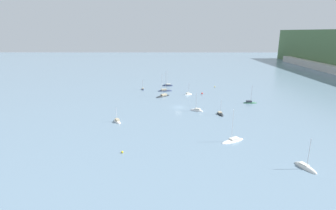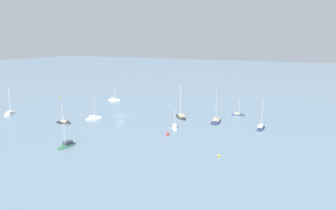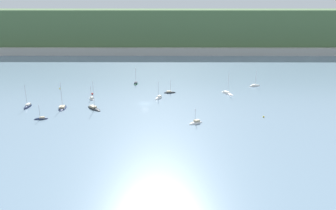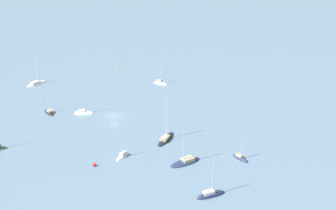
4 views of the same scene
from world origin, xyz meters
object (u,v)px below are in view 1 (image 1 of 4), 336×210
at_px(sailboat_2, 197,111).
at_px(sailboat_7, 220,114).
at_px(sailboat_8, 250,103).
at_px(sailboat_10, 143,89).
at_px(sailboat_3, 117,122).
at_px(sailboat_6, 163,96).
at_px(sailboat_1, 305,168).
at_px(mooring_buoy_0, 202,93).
at_px(mooring_buoy_2, 122,152).
at_px(sailboat_9, 165,91).
at_px(sailboat_0, 168,86).
at_px(sailboat_4, 188,94).
at_px(sailboat_5, 233,141).
at_px(mooring_buoy_1, 215,87).

distance_m(sailboat_2, sailboat_7, 9.73).
xyz_separation_m(sailboat_8, sailboat_10, (-27.87, -50.28, -0.07)).
height_order(sailboat_3, sailboat_6, sailboat_6).
distance_m(sailboat_1, sailboat_2, 49.86).
xyz_separation_m(sailboat_7, mooring_buoy_0, (-33.84, -2.93, 0.33)).
xyz_separation_m(sailboat_1, mooring_buoy_2, (-7.68, -43.85, 0.21)).
bearing_deg(sailboat_9, sailboat_8, -40.47).
distance_m(sailboat_2, sailboat_6, 27.96).
relative_size(sailboat_6, sailboat_8, 1.34).
relative_size(sailboat_6, mooring_buoy_2, 20.53).
relative_size(sailboat_0, sailboat_2, 1.18).
xyz_separation_m(sailboat_4, mooring_buoy_2, (65.61, -21.69, 0.12)).
bearing_deg(sailboat_3, sailboat_10, -34.57).
distance_m(sailboat_6, sailboat_9, 12.21).
bearing_deg(sailboat_7, sailboat_3, -84.09).
xyz_separation_m(sailboat_7, sailboat_10, (-44.54, -34.06, 0.00)).
bearing_deg(sailboat_5, mooring_buoy_2, -15.00).
distance_m(sailboat_7, sailboat_10, 56.07).
height_order(sailboat_5, mooring_buoy_2, sailboat_5).
distance_m(sailboat_6, mooring_buoy_0, 20.37).
height_order(sailboat_0, sailboat_1, sailboat_0).
distance_m(sailboat_0, sailboat_6, 26.09).
relative_size(sailboat_2, mooring_buoy_0, 9.99).
relative_size(sailboat_2, sailboat_9, 0.78).
distance_m(sailboat_0, sailboat_7, 58.47).
xyz_separation_m(sailboat_2, sailboat_10, (-39.94, -25.49, -0.01)).
height_order(sailboat_1, mooring_buoy_1, sailboat_1).
relative_size(sailboat_4, sailboat_10, 1.04).
relative_size(sailboat_6, sailboat_10, 1.94).
distance_m(sailboat_2, sailboat_4, 27.96).
height_order(sailboat_2, sailboat_8, sailboat_8).
height_order(sailboat_3, sailboat_5, sailboat_5).
bearing_deg(sailboat_4, sailboat_6, 163.57).
relative_size(sailboat_7, mooring_buoy_2, 11.43).
bearing_deg(sailboat_9, sailboat_5, -80.61).
relative_size(sailboat_0, sailboat_7, 1.52).
height_order(sailboat_4, sailboat_5, sailboat_5).
bearing_deg(mooring_buoy_0, sailboat_7, 4.95).
bearing_deg(mooring_buoy_0, sailboat_9, -110.50).
distance_m(sailboat_7, sailboat_8, 23.26).
bearing_deg(mooring_buoy_1, sailboat_1, 3.58).
xyz_separation_m(sailboat_9, mooring_buoy_2, (74.03, -9.81, 0.16)).
height_order(sailboat_4, sailboat_10, sailboat_4).
bearing_deg(sailboat_9, sailboat_4, -43.31).
distance_m(sailboat_1, sailboat_10, 97.01).
height_order(sailboat_0, mooring_buoy_1, sailboat_0).
bearing_deg(sailboat_7, sailboat_0, -166.58).
height_order(sailboat_2, sailboat_10, sailboat_2).
bearing_deg(sailboat_0, sailboat_8, 135.39).
bearing_deg(sailboat_0, sailboat_2, 104.82).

